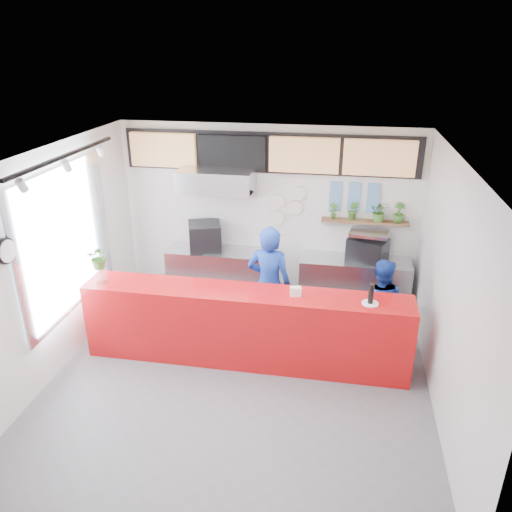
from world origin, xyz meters
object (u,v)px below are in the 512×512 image
Objects in this scene: panini_oven at (205,236)px; pepper_mill at (371,293)px; staff_right at (379,306)px; espresso_machine at (367,250)px; staff_center at (269,284)px; service_counter at (245,326)px.

panini_oven is 1.94× the size of pepper_mill.
pepper_mill is (-0.18, -0.68, 0.53)m from staff_right.
staff_center is (-1.44, -1.15, -0.19)m from espresso_machine.
service_counter is 8.54× the size of panini_oven.
staff_right is 0.89m from pepper_mill.
service_counter is at bearing 177.91° from pepper_mill.
pepper_mill is at bearing 79.46° from staff_right.
panini_oven reaches higher than espresso_machine.
service_counter is 2.48× the size of staff_center.
espresso_machine is 1.85m from staff_center.
panini_oven is 3.29m from pepper_mill.
espresso_machine is 0.33× the size of staff_center.
staff_right is at bearing -59.81° from espresso_machine.
staff_center reaches higher than espresso_machine.
service_counter is 3.14× the size of staff_right.
service_counter is 2.52m from espresso_machine.
staff_center is at bearing -60.31° from panini_oven.
pepper_mill reaches higher than espresso_machine.
espresso_machine is 2.19× the size of pepper_mill.
panini_oven is at bearing -35.46° from staff_center.
staff_right reaches higher than espresso_machine.
staff_center is 1.26× the size of staff_right.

